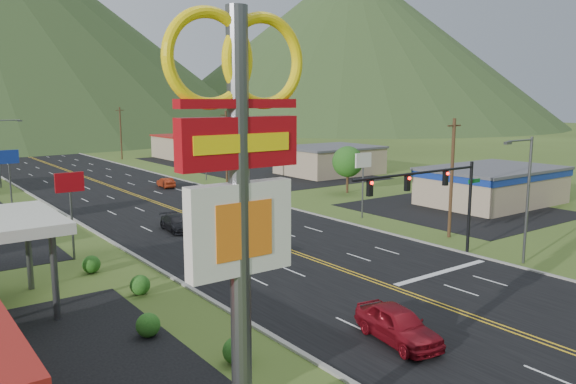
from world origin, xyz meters
TOP-DOWN VIEW (x-y plane):
  - pylon_sign at (-17.00, 2.00)m, footprint 4.32×0.60m
  - traffic_signal at (6.48, 14.00)m, footprint 13.10×0.43m
  - streetlight_east at (11.18, 10.00)m, footprint 3.28×0.25m
  - streetlight_west at (-11.68, 70.00)m, footprint 3.28×0.25m
  - building_east_near at (30.00, 25.00)m, footprint 15.40×10.40m
  - building_east_mid at (32.00, 55.00)m, footprint 14.40×11.40m
  - building_east_far at (28.00, 90.00)m, footprint 16.40×12.40m
  - pole_sign_west_a at (-14.00, 30.00)m, footprint 2.00×0.18m
  - pole_sign_west_b at (-14.00, 52.00)m, footprint 2.00×0.18m
  - pole_sign_east_a at (13.00, 28.00)m, footprint 2.00×0.18m
  - pole_sign_east_b at (13.00, 60.00)m, footprint 2.00×0.18m
  - tree_east_a at (22.00, 40.00)m, footprint 3.84×3.84m
  - tree_east_b at (26.00, 78.00)m, footprint 3.84×3.84m
  - utility_pole_a at (13.50, 18.00)m, footprint 1.60×0.28m
  - utility_pole_b at (13.50, 55.00)m, footprint 1.60×0.28m
  - utility_pole_c at (13.50, 95.00)m, footprint 1.60×0.28m
  - utility_pole_d at (13.50, 135.00)m, footprint 1.60×0.28m
  - mountain_ne at (147.84, 176.19)m, footprint 180.00×180.00m
  - car_red_near at (-5.60, 6.28)m, footprint 2.83×5.33m
  - car_dark_mid at (-4.11, 33.74)m, footprint 2.25×4.72m
  - car_red_far at (5.52, 57.20)m, footprint 1.70×3.96m

SIDE VIEW (x-z plane):
  - car_red_far at x=5.52m, z-range 0.00..1.27m
  - car_dark_mid at x=-4.11m, z-range 0.00..1.33m
  - car_red_near at x=-5.60m, z-range 0.00..1.72m
  - building_east_mid at x=32.00m, z-range 0.01..4.31m
  - building_east_far at x=28.00m, z-range 0.01..4.51m
  - building_east_near at x=30.00m, z-range 0.22..4.32m
  - tree_east_a at x=22.00m, z-range 0.98..6.80m
  - tree_east_b at x=26.00m, z-range 0.98..6.80m
  - pole_sign_west_a at x=-14.00m, z-range 1.85..8.25m
  - pole_sign_west_b at x=-14.00m, z-range 1.85..8.25m
  - pole_sign_east_a at x=13.00m, z-range 1.85..8.25m
  - pole_sign_east_b at x=13.00m, z-range 1.85..8.25m
  - utility_pole_a at x=13.50m, z-range 0.13..10.13m
  - utility_pole_b at x=13.50m, z-range 0.13..10.13m
  - utility_pole_c at x=13.50m, z-range 0.13..10.13m
  - utility_pole_d at x=13.50m, z-range 0.13..10.13m
  - streetlight_east at x=11.18m, z-range 0.68..9.68m
  - streetlight_west at x=-11.68m, z-range 0.68..9.68m
  - traffic_signal at x=6.48m, z-range 1.83..8.83m
  - pylon_sign at x=-17.00m, z-range 2.30..16.30m
  - mountain_ne at x=147.84m, z-range 0.00..70.00m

